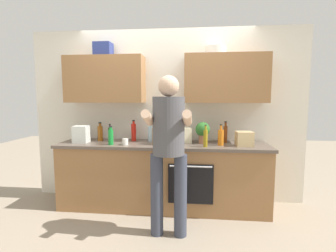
{
  "coord_description": "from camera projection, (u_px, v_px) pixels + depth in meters",
  "views": [
    {
      "loc": [
        0.43,
        -3.37,
        1.52
      ],
      "look_at": [
        0.09,
        -0.1,
        1.15
      ],
      "focal_mm": 27.09,
      "sensor_mm": 36.0,
      "label": 1
    }
  ],
  "objects": [
    {
      "name": "ground_plane",
      "position": [
        163.0,
        207.0,
        3.54
      ],
      "size": [
        12.0,
        12.0,
        0.0
      ],
      "primitive_type": "plane",
      "color": "gray"
    },
    {
      "name": "back_wall_unit",
      "position": [
        165.0,
        100.0,
        3.65
      ],
      "size": [
        4.0,
        0.38,
        2.5
      ],
      "color": "silver",
      "rests_on": "ground"
    },
    {
      "name": "counter",
      "position": [
        163.0,
        175.0,
        3.49
      ],
      "size": [
        2.84,
        0.67,
        0.9
      ],
      "color": "olive",
      "rests_on": "ground"
    },
    {
      "name": "person_standing",
      "position": [
        169.0,
        143.0,
        2.7
      ],
      "size": [
        0.49,
        0.45,
        1.75
      ],
      "color": "#383D4C",
      "rests_on": "ground"
    },
    {
      "name": "bottle_soda",
      "position": [
        111.0,
        136.0,
        3.34
      ],
      "size": [
        0.07,
        0.07,
        0.25
      ],
      "color": "#198C33",
      "rests_on": "counter"
    },
    {
      "name": "bottle_soy",
      "position": [
        110.0,
        135.0,
        3.45
      ],
      "size": [
        0.05,
        0.05,
        0.26
      ],
      "color": "black",
      "rests_on": "counter"
    },
    {
      "name": "bottle_oil",
      "position": [
        206.0,
        138.0,
        3.19
      ],
      "size": [
        0.05,
        0.05,
        0.28
      ],
      "color": "olive",
      "rests_on": "counter"
    },
    {
      "name": "bottle_juice",
      "position": [
        221.0,
        137.0,
        3.29
      ],
      "size": [
        0.08,
        0.08,
        0.28
      ],
      "color": "orange",
      "rests_on": "counter"
    },
    {
      "name": "bottle_hotsauce",
      "position": [
        134.0,
        132.0,
        3.64
      ],
      "size": [
        0.07,
        0.07,
        0.3
      ],
      "color": "red",
      "rests_on": "counter"
    },
    {
      "name": "bottle_syrup",
      "position": [
        100.0,
        133.0,
        3.64
      ],
      "size": [
        0.08,
        0.08,
        0.27
      ],
      "color": "#8C4C14",
      "rests_on": "counter"
    },
    {
      "name": "bottle_vinegar",
      "position": [
        225.0,
        133.0,
        3.49
      ],
      "size": [
        0.05,
        0.05,
        0.3
      ],
      "color": "brown",
      "rests_on": "counter"
    },
    {
      "name": "bottle_water",
      "position": [
        151.0,
        134.0,
        3.6
      ],
      "size": [
        0.07,
        0.07,
        0.26
      ],
      "color": "silver",
      "rests_on": "counter"
    },
    {
      "name": "cup_coffee",
      "position": [
        125.0,
        142.0,
        3.32
      ],
      "size": [
        0.08,
        0.08,
        0.08
      ],
      "primitive_type": "cylinder",
      "color": "white",
      "rests_on": "counter"
    },
    {
      "name": "knife_block",
      "position": [
        157.0,
        136.0,
        3.36
      ],
      "size": [
        0.1,
        0.14,
        0.29
      ],
      "color": "brown",
      "rests_on": "counter"
    },
    {
      "name": "potted_herb",
      "position": [
        203.0,
        131.0,
        3.41
      ],
      "size": [
        0.19,
        0.19,
        0.29
      ],
      "color": "#9E6647",
      "rests_on": "counter"
    },
    {
      "name": "grocery_bag_produce",
      "position": [
        81.0,
        134.0,
        3.5
      ],
      "size": [
        0.2,
        0.17,
        0.23
      ],
      "primitive_type": "cube",
      "rotation": [
        0.0,
        0.0,
        0.02
      ],
      "color": "silver",
      "rests_on": "counter"
    },
    {
      "name": "grocery_bag_rice",
      "position": [
        183.0,
        135.0,
        3.5
      ],
      "size": [
        0.24,
        0.26,
        0.21
      ],
      "primitive_type": "cube",
      "rotation": [
        0.0,
        0.0,
        0.23
      ],
      "color": "beige",
      "rests_on": "counter"
    },
    {
      "name": "grocery_bag_bread",
      "position": [
        244.0,
        139.0,
        3.25
      ],
      "size": [
        0.22,
        0.19,
        0.19
      ],
      "primitive_type": "cube",
      "rotation": [
        0.0,
        0.0,
        0.06
      ],
      "color": "tan",
      "rests_on": "counter"
    }
  ]
}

